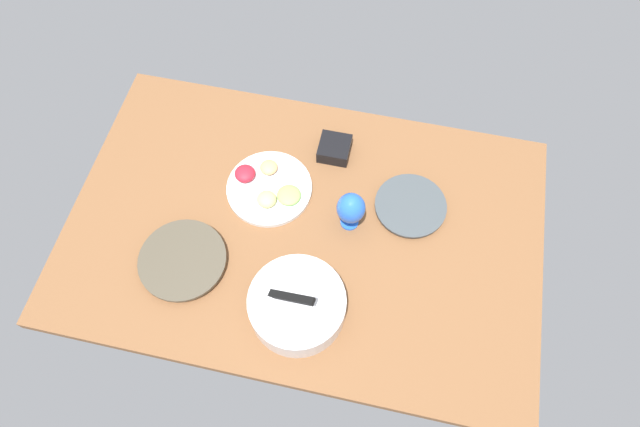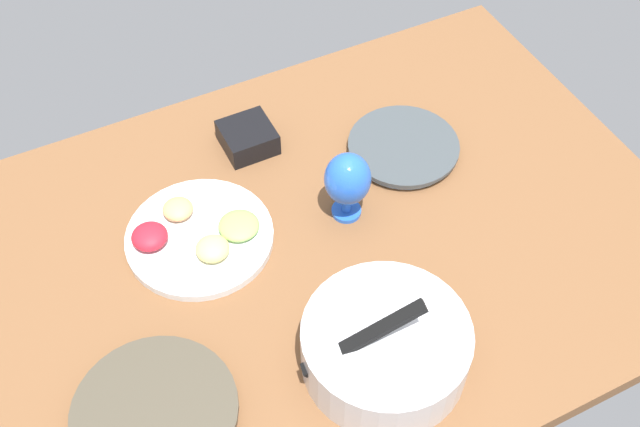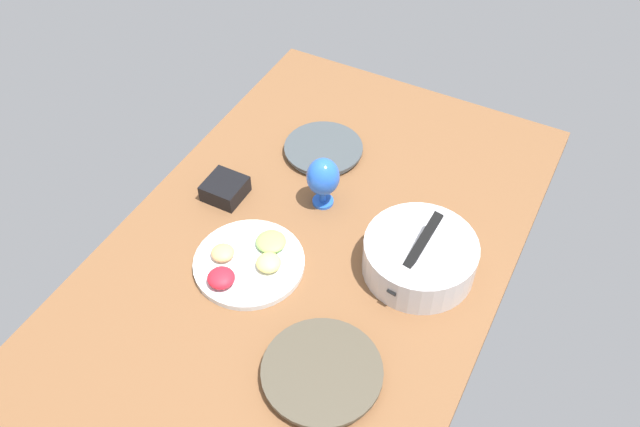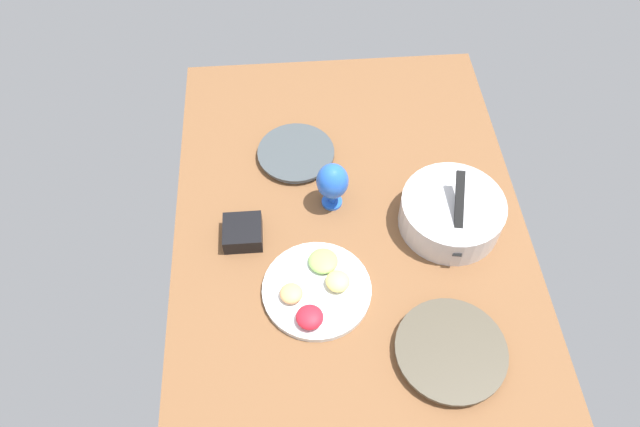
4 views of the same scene
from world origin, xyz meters
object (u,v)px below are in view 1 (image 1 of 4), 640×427
mixing_bowl (297,305)px  hurricane_glass_blue (351,209)px  fruit_platter (269,187)px  dinner_plate_right (183,261)px  square_bowl_black (334,148)px  dinner_plate_left (410,206)px

mixing_bowl → hurricane_glass_blue: 35.58cm
mixing_bowl → fruit_platter: size_ratio=1.04×
dinner_plate_right → hurricane_glass_blue: hurricane_glass_blue is taller
fruit_platter → square_bowl_black: same height
dinner_plate_left → square_bowl_black: 34.57cm
dinner_plate_left → fruit_platter: 49.67cm
mixing_bowl → hurricane_glass_blue: bearing=-106.6°
hurricane_glass_blue → square_bowl_black: bearing=-68.2°
dinner_plate_right → hurricane_glass_blue: 57.33cm
dinner_plate_left → hurricane_glass_blue: 23.49cm
dinner_plate_left → square_bowl_black: bearing=-29.3°
dinner_plate_right → mixing_bowl: size_ratio=0.92×
dinner_plate_left → dinner_plate_right: 78.51cm
mixing_bowl → dinner_plate_right: bearing=-11.0°
fruit_platter → square_bowl_black: bearing=-134.2°
dinner_plate_right → mixing_bowl: mixing_bowl is taller
dinner_plate_left → dinner_plate_right: size_ratio=0.86×
dinner_plate_right → mixing_bowl: 41.26cm
dinner_plate_left → square_bowl_black: size_ratio=2.22×
dinner_plate_left → hurricane_glass_blue: hurricane_glass_blue is taller
dinner_plate_left → mixing_bowl: bearing=56.0°
hurricane_glass_blue → dinner_plate_left: bearing=-152.9°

